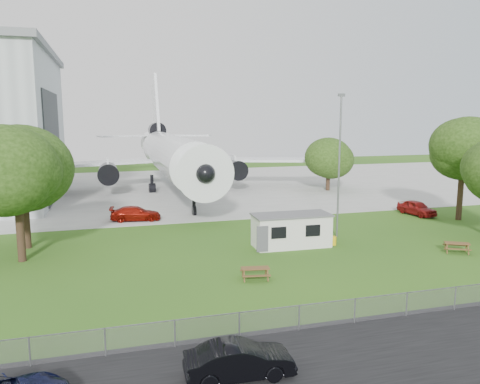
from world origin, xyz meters
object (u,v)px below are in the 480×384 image
object	(u,v)px
airliner	(171,153)
picnic_east	(456,252)
site_cabin	(292,230)
picnic_west	(255,279)
car_centre_sedan	(239,361)

from	to	relation	value
airliner	picnic_east	bearing A→B (deg)	-65.26
site_cabin	picnic_west	bearing A→B (deg)	-128.08
airliner	car_centre_sedan	distance (m)	48.92
picnic_west	picnic_east	size ratio (longest dim) A/B	1.00
picnic_east	picnic_west	bearing A→B (deg)	-145.48
site_cabin	car_centre_sedan	distance (m)	19.56
airliner	picnic_west	bearing A→B (deg)	-89.73
picnic_west	site_cabin	bearing A→B (deg)	61.26
picnic_east	car_centre_sedan	size ratio (longest dim) A/B	0.41
site_cabin	picnic_east	size ratio (longest dim) A/B	3.77
airliner	picnic_east	xyz separation A→B (m)	(16.78, -36.41, -5.27)
airliner	car_centre_sedan	size ratio (longest dim) A/B	10.98
airliner	site_cabin	distance (m)	32.00
site_cabin	picnic_west	size ratio (longest dim) A/B	3.77
car_centre_sedan	picnic_east	bearing A→B (deg)	-57.26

